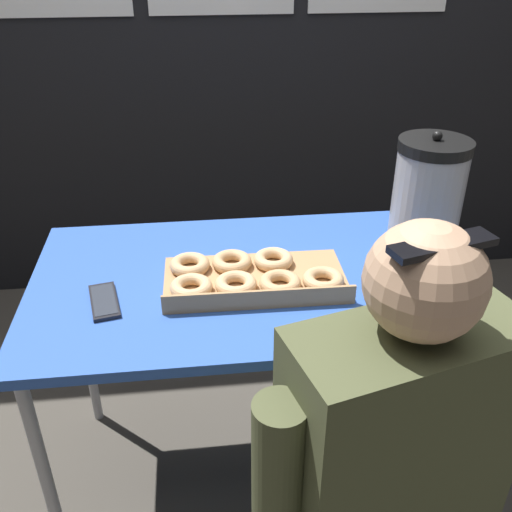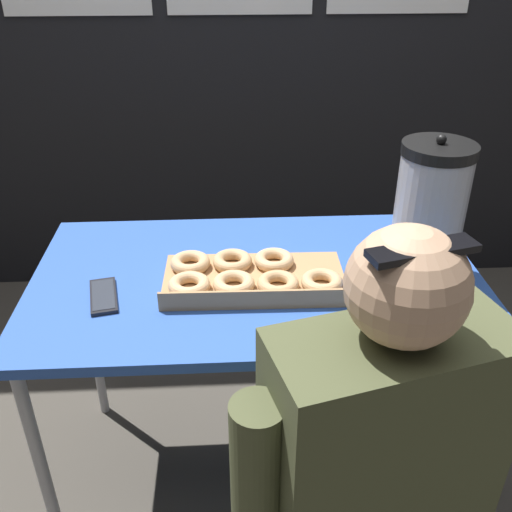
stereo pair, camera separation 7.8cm
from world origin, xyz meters
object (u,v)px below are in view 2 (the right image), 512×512
(cell_phone, at_px, (103,296))
(donut_box, at_px, (249,277))
(coffee_urn, at_px, (430,211))
(person_seated, at_px, (373,503))

(cell_phone, bearing_deg, donut_box, -5.01)
(donut_box, distance_m, coffee_urn, 0.49)
(donut_box, distance_m, person_seated, 0.61)
(coffee_urn, height_order, cell_phone, coffee_urn)
(coffee_urn, xyz_separation_m, person_seated, (-0.24, -0.55, -0.39))
(donut_box, bearing_deg, cell_phone, -172.20)
(person_seated, bearing_deg, cell_phone, -53.09)
(coffee_urn, distance_m, person_seated, 0.71)
(donut_box, relative_size, person_seated, 0.41)
(coffee_urn, distance_m, cell_phone, 0.86)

